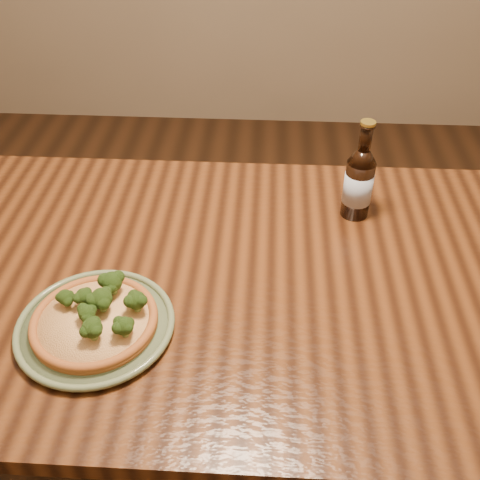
# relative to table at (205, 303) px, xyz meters

# --- Properties ---
(table) EXTENTS (1.60, 0.90, 0.75)m
(table) POSITION_rel_table_xyz_m (0.00, 0.00, 0.00)
(table) COLOR #4F2811
(table) RESTS_ON ground
(plate) EXTENTS (0.31, 0.31, 0.02)m
(plate) POSITION_rel_table_xyz_m (-0.19, -0.17, 0.10)
(plate) COLOR #62714E
(plate) RESTS_ON table
(pizza) EXTENTS (0.24, 0.24, 0.07)m
(pizza) POSITION_rel_table_xyz_m (-0.19, -0.17, 0.12)
(pizza) COLOR #A75A25
(pizza) RESTS_ON plate
(beer_bottle) EXTENTS (0.07, 0.07, 0.25)m
(beer_bottle) POSITION_rel_table_xyz_m (0.35, 0.23, 0.19)
(beer_bottle) COLOR black
(beer_bottle) RESTS_ON table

